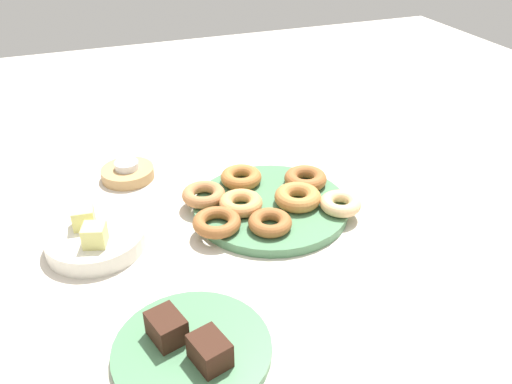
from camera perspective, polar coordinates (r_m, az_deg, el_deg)
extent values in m
plane|color=beige|center=(1.00, 1.61, -2.00)|extent=(2.40, 2.40, 0.00)
cylinder|color=#4C7F56|center=(1.00, 1.61, -1.58)|extent=(0.29, 0.29, 0.02)
torus|color=#995B2D|center=(1.05, 5.38, 1.46)|extent=(0.10, 0.10, 0.03)
torus|color=#995B2D|center=(0.92, 1.53, -3.33)|extent=(0.09, 0.09, 0.02)
torus|color=#BC7A3D|center=(0.99, 4.54, -0.56)|extent=(0.09, 0.09, 0.03)
torus|color=#AD6B33|center=(1.05, -1.63, 1.61)|extent=(0.11, 0.11, 0.03)
torus|color=#B27547|center=(1.00, -5.70, -0.27)|extent=(0.09, 0.09, 0.02)
torus|color=#995B2D|center=(0.92, -4.28, -3.29)|extent=(0.12, 0.12, 0.02)
torus|color=#EABC84|center=(0.98, 9.15, -1.25)|extent=(0.11, 0.11, 0.02)
torus|color=tan|center=(0.97, -1.69, -1.15)|extent=(0.11, 0.11, 0.02)
cylinder|color=#4C7F56|center=(0.74, -6.92, -16.61)|extent=(0.21, 0.21, 0.01)
cube|color=#381E14|center=(0.70, -5.04, -16.78)|extent=(0.06, 0.05, 0.04)
cube|color=#381E14|center=(0.74, -9.68, -14.27)|extent=(0.06, 0.05, 0.04)
cylinder|color=tan|center=(1.13, -13.73, 1.99)|extent=(0.11, 0.11, 0.02)
cylinder|color=silver|center=(1.12, -13.85, 2.83)|extent=(0.05, 0.05, 0.01)
cylinder|color=silver|center=(0.94, -16.95, -5.14)|extent=(0.17, 0.17, 0.03)
cube|color=#DBD67A|center=(0.89, -17.08, -4.49)|extent=(0.05, 0.05, 0.04)
cube|color=#DBD67A|center=(0.94, -18.20, -2.64)|extent=(0.04, 0.04, 0.04)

